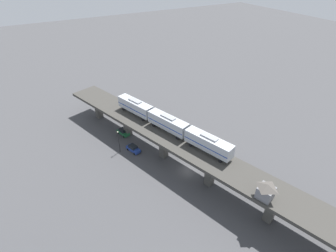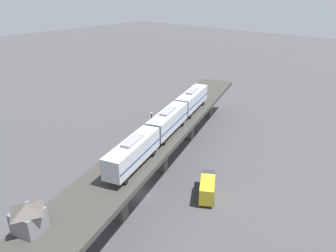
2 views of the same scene
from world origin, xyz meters
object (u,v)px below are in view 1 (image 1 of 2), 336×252
(subway_train, at_px, (168,123))
(street_car_blue, at_px, (133,148))
(street_lamp, at_px, (119,140))
(signal_hut, at_px, (266,191))
(street_car_green, at_px, (123,132))
(delivery_truck, at_px, (200,141))

(subway_train, relative_size, street_car_blue, 7.66)
(subway_train, xyz_separation_m, street_lamp, (11.19, -7.48, -6.27))
(street_car_blue, bearing_deg, street_lamp, -24.87)
(subway_train, height_order, street_lamp, subway_train)
(subway_train, distance_m, signal_hut, 28.72)
(street_car_green, height_order, delivery_truck, delivery_truck)
(signal_hut, xyz_separation_m, street_lamp, (16.27, -35.74, -5.53))
(street_lamp, bearing_deg, subway_train, 146.22)
(signal_hut, relative_size, street_lamp, 0.58)
(subway_train, relative_size, street_lamp, 5.23)
(street_car_green, xyz_separation_m, street_lamp, (3.84, 7.41, 3.17))
(subway_train, height_order, signal_hut, subway_train)
(street_car_blue, relative_size, delivery_truck, 0.65)
(street_car_green, bearing_deg, signal_hut, 106.07)
(signal_hut, relative_size, delivery_truck, 0.55)
(signal_hut, relative_size, street_car_green, 0.86)
(street_car_blue, distance_m, street_car_green, 8.99)
(subway_train, xyz_separation_m, street_car_blue, (7.82, -5.92, -9.44))
(delivery_truck, bearing_deg, street_lamp, -23.07)
(street_car_blue, bearing_deg, street_car_green, -93.04)
(delivery_truck, bearing_deg, street_car_green, -43.70)
(subway_train, relative_size, street_car_green, 7.70)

